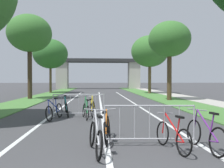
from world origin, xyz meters
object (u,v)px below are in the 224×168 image
Objects in this scene: crowd_barrier_second at (79,106)px; bicycle_yellow_4 at (93,108)px; tree_left_pine_near at (50,54)px; tree_right_maple_mid at (169,40)px; bicycle_orange_6 at (107,128)px; bicycle_blue_0 at (55,111)px; bicycle_red_1 at (173,136)px; crowd_barrier_nearest at (149,126)px; bicycle_green_2 at (86,110)px; tree_right_oak_mid at (150,51)px; bicycle_purple_5 at (205,135)px; bicycle_teal_3 at (66,108)px; tree_left_pine_far at (30,34)px; bicycle_silver_7 at (96,137)px.

crowd_barrier_second is 0.74m from bicycle_yellow_4.
tree_left_pine_near is 17.11m from tree_right_maple_mid.
bicycle_orange_6 is at bearing -75.35° from crowd_barrier_second.
bicycle_red_1 is at bearing 140.62° from bicycle_blue_0.
crowd_barrier_second is at bearing 114.42° from crowd_barrier_nearest.
bicycle_yellow_4 is at bearing 58.62° from bicycle_green_2.
tree_right_oak_mid reaches higher than bicycle_purple_5.
crowd_barrier_second reaches higher than bicycle_orange_6.
bicycle_green_2 is at bearing -110.74° from tree_right_oak_mid.
bicycle_teal_3 is (4.65, -19.99, -4.74)m from tree_left_pine_near.
tree_left_pine_far is 18.70m from bicycle_purple_5.
tree_left_pine_near is 25.93m from bicycle_orange_6.
bicycle_yellow_4 reaches higher than bicycle_red_1.
bicycle_green_2 is (-2.31, 4.77, 0.01)m from bicycle_red_1.
tree_right_maple_mid is 11.83m from bicycle_green_2.
tree_left_pine_near is 4.14× the size of bicycle_orange_6.
bicycle_silver_7 is at bearing -76.72° from tree_left_pine_near.
tree_right_oak_mid is 24.01m from crowd_barrier_nearest.
bicycle_blue_0 is at bearing -131.41° from tree_right_maple_mid.
bicycle_green_2 is at bearing -51.99° from crowd_barrier_second.
bicycle_purple_5 is 2.61m from bicycle_silver_7.
tree_left_pine_far is 12.78m from crowd_barrier_second.
bicycle_yellow_4 is at bearing 30.50° from crowd_barrier_second.
bicycle_blue_0 is 6.49m from bicycle_purple_5.
crowd_barrier_nearest is 1.39× the size of bicycle_teal_3.
crowd_barrier_nearest reaches higher than bicycle_red_1.
tree_right_maple_mid reaches higher than bicycle_silver_7.
bicycle_teal_3 is at bearing -178.41° from bicycle_yellow_4.
bicycle_orange_6 is at bearing 132.23° from bicycle_blue_0.
crowd_barrier_nearest is 5.26m from crowd_barrier_second.
bicycle_green_2 is at bearing -54.06° from bicycle_teal_3.
bicycle_purple_5 is (2.78, -5.64, 0.01)m from bicycle_yellow_4.
bicycle_teal_3 is 0.99× the size of bicycle_silver_7.
tree_left_pine_near reaches higher than bicycle_silver_7.
bicycle_orange_6 is at bearing 64.82° from bicycle_silver_7.
bicycle_purple_5 reaches higher than bicycle_orange_6.
bicycle_purple_5 is 0.99× the size of bicycle_orange_6.
tree_right_maple_mid reaches higher than crowd_barrier_nearest.
tree_left_pine_near is at bearing 104.47° from crowd_barrier_second.
bicycle_silver_7 is at bearing -69.40° from tree_left_pine_far.
bicycle_red_1 reaches higher than bicycle_orange_6.
crowd_barrier_nearest is (-5.20, -22.96, -4.76)m from tree_right_oak_mid.
bicycle_red_1 is (3.64, -4.68, -0.01)m from bicycle_blue_0.
bicycle_orange_6 is at bearing -75.50° from tree_left_pine_near.
bicycle_blue_0 is (4.13, -10.97, -5.42)m from tree_left_pine_far.
bicycle_green_2 is at bearing 107.69° from bicycle_orange_6.
bicycle_silver_7 reaches higher than bicycle_orange_6.
tree_left_pine_near is at bearing 94.53° from bicycle_silver_7.
bicycle_teal_3 is (-0.62, 0.45, -0.13)m from crowd_barrier_second.
bicycle_silver_7 is at bearing -81.43° from crowd_barrier_second.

